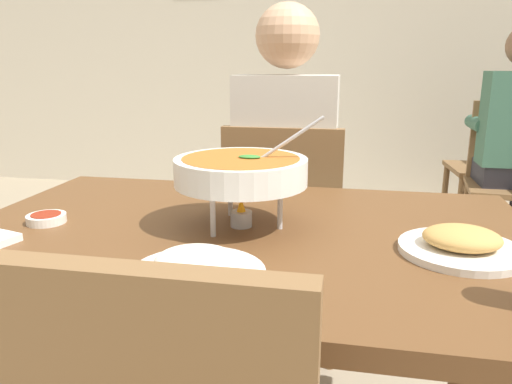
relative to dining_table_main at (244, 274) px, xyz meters
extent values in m
cube|color=beige|center=(0.00, 3.27, 0.86)|extent=(10.00, 0.10, 3.00)
cube|color=brown|center=(0.00, 0.00, 0.09)|extent=(1.31, 0.86, 0.04)
cylinder|color=brown|center=(-0.59, 0.37, -0.28)|extent=(0.07, 0.07, 0.70)
cylinder|color=brown|center=(0.59, 0.37, -0.28)|extent=(0.07, 0.07, 0.70)
cube|color=brown|center=(0.00, 0.81, -0.20)|extent=(0.44, 0.44, 0.03)
cube|color=brown|center=(0.00, 0.61, 0.04)|extent=(0.42, 0.04, 0.45)
cylinder|color=brown|center=(0.19, 1.00, -0.43)|extent=(0.04, 0.04, 0.42)
cylinder|color=brown|center=(-0.19, 1.00, -0.43)|extent=(0.04, 0.04, 0.42)
cylinder|color=brown|center=(0.19, 0.62, -0.43)|extent=(0.04, 0.04, 0.42)
cylinder|color=brown|center=(-0.19, 0.62, -0.43)|extent=(0.04, 0.04, 0.42)
cylinder|color=#2D2D38|center=(0.10, 0.83, -0.41)|extent=(0.10, 0.10, 0.45)
cylinder|color=#2D2D38|center=(-0.10, 0.83, -0.41)|extent=(0.10, 0.10, 0.45)
cube|color=#2D2D38|center=(0.00, 0.79, -0.13)|extent=(0.32, 0.32, 0.12)
cube|color=beige|center=(0.00, 0.71, 0.18)|extent=(0.36, 0.20, 0.50)
sphere|color=tan|center=(0.00, 0.71, 0.56)|extent=(0.22, 0.22, 0.22)
cylinder|color=beige|center=(0.16, 0.91, 0.13)|extent=(0.08, 0.28, 0.08)
cylinder|color=beige|center=(-0.16, 0.91, 0.13)|extent=(0.08, 0.28, 0.08)
cylinder|color=silver|center=(0.08, 0.02, 0.16)|extent=(0.01, 0.01, 0.10)
cylinder|color=silver|center=(-0.06, 0.10, 0.16)|extent=(0.01, 0.01, 0.10)
cylinder|color=silver|center=(-0.06, -0.05, 0.16)|extent=(0.01, 0.01, 0.10)
torus|color=silver|center=(-0.01, 0.02, 0.21)|extent=(0.21, 0.21, 0.01)
cylinder|color=#B2B2B7|center=(-0.01, 0.02, 0.13)|extent=(0.05, 0.05, 0.04)
cone|color=orange|center=(-0.01, 0.02, 0.16)|extent=(0.02, 0.02, 0.04)
cylinder|color=white|center=(-0.01, 0.02, 0.24)|extent=(0.30, 0.30, 0.06)
cylinder|color=#AD6023|center=(-0.01, 0.02, 0.26)|extent=(0.26, 0.26, 0.01)
ellipsoid|color=#388433|center=(0.01, 0.02, 0.27)|extent=(0.05, 0.03, 0.01)
cylinder|color=silver|center=(0.08, 0.04, 0.30)|extent=(0.18, 0.01, 0.13)
cylinder|color=white|center=(-0.02, -0.27, 0.11)|extent=(0.24, 0.24, 0.01)
ellipsoid|color=white|center=(-0.02, -0.27, 0.14)|extent=(0.15, 0.13, 0.04)
cylinder|color=white|center=(0.45, -0.06, 0.11)|extent=(0.24, 0.24, 0.01)
ellipsoid|color=tan|center=(0.45, -0.06, 0.14)|extent=(0.15, 0.13, 0.04)
cylinder|color=white|center=(-0.47, -0.04, 0.12)|extent=(0.09, 0.09, 0.02)
cylinder|color=maroon|center=(-0.47, -0.04, 0.13)|extent=(0.07, 0.07, 0.01)
cube|color=brown|center=(1.11, 1.84, -0.20)|extent=(0.49, 0.49, 0.03)
cube|color=brown|center=(1.13, 2.04, 0.04)|extent=(0.42, 0.09, 0.45)
cylinder|color=brown|center=(0.90, 1.67, -0.43)|extent=(0.04, 0.04, 0.42)
cylinder|color=brown|center=(0.94, 2.05, -0.43)|extent=(0.04, 0.04, 0.42)
cube|color=brown|center=(1.10, 2.36, -0.20)|extent=(0.47, 0.47, 0.03)
cylinder|color=brown|center=(0.90, 2.54, -0.43)|extent=(0.04, 0.04, 0.42)
cylinder|color=brown|center=(0.93, 2.16, -0.43)|extent=(0.04, 0.04, 0.42)
cylinder|color=brown|center=(1.28, 2.57, -0.43)|extent=(0.04, 0.04, 0.42)
cylinder|color=#2D2D38|center=(1.00, 1.94, -0.41)|extent=(0.10, 0.10, 0.45)
cube|color=#2D2D38|center=(1.10, 1.90, -0.13)|extent=(0.32, 0.32, 0.12)
cylinder|color=#3D6B56|center=(0.94, 2.02, 0.13)|extent=(0.08, 0.28, 0.08)
camera|label=1|loc=(0.23, -1.03, 0.47)|focal=34.42mm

